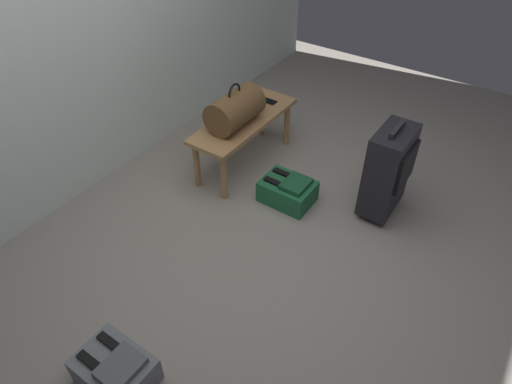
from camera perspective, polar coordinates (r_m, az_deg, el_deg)
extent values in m
plane|color=gray|center=(2.93, 1.25, -8.89)|extent=(6.60, 6.60, 0.00)
cube|color=#A87A4C|center=(3.49, -1.54, 9.15)|extent=(1.00, 0.36, 0.04)
cylinder|color=#A87A4C|center=(3.27, -4.13, 1.93)|extent=(0.05, 0.05, 0.39)
cylinder|color=#A87A4C|center=(3.86, 3.96, 8.67)|extent=(0.05, 0.05, 0.39)
cylinder|color=#A87A4C|center=(3.40, -7.60, 3.47)|extent=(0.05, 0.05, 0.39)
cylinder|color=#A87A4C|center=(3.98, 0.72, 9.81)|extent=(0.05, 0.05, 0.39)
cylinder|color=brown|center=(3.34, -2.70, 10.50)|extent=(0.44, 0.26, 0.26)
torus|color=black|center=(3.27, -2.78, 12.62)|extent=(0.14, 0.02, 0.14)
cube|color=black|center=(3.71, 1.54, 11.58)|extent=(0.07, 0.14, 0.01)
cube|color=black|center=(3.71, 1.54, 11.64)|extent=(0.06, 0.13, 0.00)
cube|color=black|center=(3.18, 16.44, 2.64)|extent=(0.39, 0.22, 0.62)
cube|color=black|center=(3.11, 18.74, 2.97)|extent=(0.31, 0.02, 0.28)
cube|color=#262628|center=(2.99, 17.62, 7.64)|extent=(0.22, 0.03, 0.04)
cylinder|color=black|center=(3.30, 13.30, -2.66)|extent=(0.02, 0.05, 0.05)
cylinder|color=black|center=(3.50, 15.11, -0.14)|extent=(0.02, 0.05, 0.05)
cube|color=#1E6038|center=(3.31, 4.05, 0.08)|extent=(0.28, 0.38, 0.17)
cube|color=#184D2C|center=(3.22, 5.14, 1.04)|extent=(0.21, 0.17, 0.04)
cube|color=black|center=(3.23, 2.54, 1.20)|extent=(0.04, 0.19, 0.02)
cube|color=black|center=(3.32, 3.71, 2.34)|extent=(0.04, 0.19, 0.02)
cube|color=slate|center=(2.52, -17.54, -20.93)|extent=(0.28, 0.38, 0.17)
cube|color=#515559|center=(2.40, -16.94, -20.65)|extent=(0.21, 0.17, 0.04)
cube|color=black|center=(2.46, -20.22, -19.89)|extent=(0.04, 0.19, 0.02)
cube|color=black|center=(2.49, -17.94, -18.03)|extent=(0.04, 0.19, 0.02)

